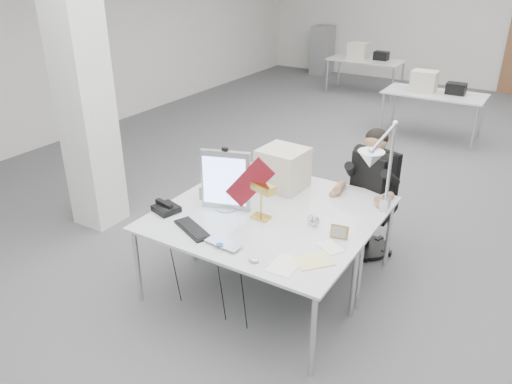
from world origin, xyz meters
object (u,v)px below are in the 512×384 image
architect_lamp (381,173)px  bankers_lamp (261,200)px  beige_monitor (283,168)px  monitor (226,180)px  office_chair (371,204)px  desk_main (243,235)px  laptop (220,246)px  desk_phone (166,209)px  seated_person (373,173)px

architect_lamp → bankers_lamp: bearing=-127.4°
beige_monitor → monitor: bearing=-104.0°
office_chair → desk_main: bearing=-93.3°
bankers_lamp → beige_monitor: size_ratio=0.85×
office_chair → architect_lamp: (0.28, -0.73, 0.67)m
laptop → desk_phone: size_ratio=1.45×
desk_phone → monitor: bearing=54.3°
architect_lamp → monitor: bearing=-134.8°
laptop → desk_phone: bearing=167.2°
office_chair → laptop: size_ratio=3.53×
seated_person → laptop: bearing=-91.6°
laptop → bankers_lamp: bankers_lamp is taller
beige_monitor → seated_person: bearing=36.7°
seated_person → laptop: (-0.60, -1.71, -0.13)m
desk_phone → beige_monitor: size_ratio=0.51×
architect_lamp → desk_main: bearing=-113.6°
desk_phone → seated_person: bearing=63.0°
laptop → bankers_lamp: size_ratio=0.86×
office_chair → laptop: (-0.60, -1.76, 0.23)m
laptop → beige_monitor: (-0.13, 1.24, 0.19)m
bankers_lamp → desk_phone: 0.86m
monitor → architect_lamp: 1.31m
desk_main → bankers_lamp: size_ratio=5.10×
seated_person → architect_lamp: 0.79m
desk_main → laptop: (-0.03, -0.28, 0.02)m
office_chair → seated_person: size_ratio=1.08×
office_chair → architect_lamp: bearing=-51.3°
desk_main → architect_lamp: bearing=41.8°
laptop → seated_person: bearing=76.0°
bankers_lamp → seated_person: bearing=81.4°
monitor → seated_person: bearing=31.7°
bankers_lamp → office_chair: bearing=82.4°
desk_main → architect_lamp: 1.23m
laptop → monitor: bearing=125.7°
beige_monitor → bankers_lamp: bearing=-73.4°
desk_main → seated_person: bearing=68.2°
beige_monitor → desk_main: bearing=-76.8°
office_chair → bankers_lamp: size_ratio=3.05×
bankers_lamp → architect_lamp: (0.86, 0.46, 0.28)m
seated_person → laptop: size_ratio=3.28×
monitor → bankers_lamp: bearing=-18.4°
seated_person → beige_monitor: bearing=-129.2°
desk_main → monitor: monitor is taller
monitor → office_chair: bearing=32.9°
architect_lamp → desk_phone: bearing=-129.6°
monitor → desk_phone: 0.59m
seated_person → beige_monitor: (-0.73, -0.48, 0.05)m
desk_phone → office_chair: bearing=63.9°
bankers_lamp → architect_lamp: size_ratio=0.39×
monitor → desk_main: bearing=-57.8°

